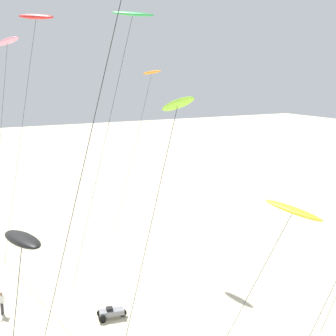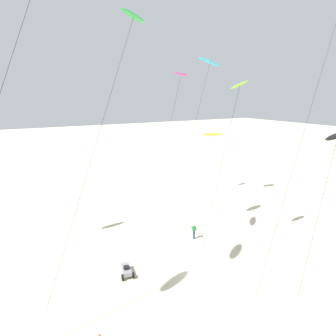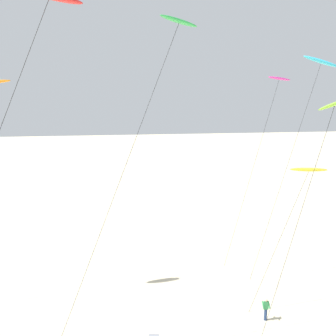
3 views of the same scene
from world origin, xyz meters
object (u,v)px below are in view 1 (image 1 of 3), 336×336
at_px(kite_lime, 176,109).
at_px(kite_green, 132,18).
at_px(kite_yellow, 292,211).
at_px(kite_pink, 7,43).
at_px(beach_buggy, 111,312).
at_px(kite_red, 36,18).
at_px(kite_flyer_nearest, 2,303).
at_px(kite_black, 22,240).
at_px(kite_orange, 151,74).

relative_size(kite_lime, kite_green, 0.78).
bearing_deg(kite_yellow, kite_pink, -160.04).
bearing_deg(kite_lime, beach_buggy, 176.30).
xyz_separation_m(kite_red, beach_buggy, (5.03, 3.03, -20.21)).
bearing_deg(kite_flyer_nearest, kite_pink, 159.60).
distance_m(kite_lime, kite_black, 8.76).
height_order(kite_lime, kite_black, kite_lime).
relative_size(kite_orange, beach_buggy, 8.18).
distance_m(kite_orange, kite_green, 15.03).
height_order(kite_pink, beach_buggy, kite_pink).
relative_size(kite_black, kite_green, 0.59).
height_order(kite_yellow, kite_green, kite_green).
relative_size(kite_flyer_nearest, beach_buggy, 0.79).
bearing_deg(kite_green, beach_buggy, -145.29).
bearing_deg(kite_black, kite_orange, 146.56).
bearing_deg(beach_buggy, kite_yellow, 20.99).
xyz_separation_m(kite_pink, kite_green, (13.32, 5.15, 0.87)).
bearing_deg(kite_flyer_nearest, beach_buggy, 58.31).
bearing_deg(kite_lime, kite_red, -171.62).
height_order(kite_orange, kite_green, kite_green).
xyz_separation_m(kite_black, beach_buggy, (-14.05, 7.99, -11.43)).
distance_m(kite_lime, kite_flyer_nearest, 21.73).
bearing_deg(kite_orange, kite_yellow, -9.21).
bearing_deg(kite_orange, kite_green, -30.08).
bearing_deg(kite_black, kite_yellow, 97.48).
bearing_deg(kite_lime, kite_orange, 157.02).
relative_size(kite_lime, kite_red, 0.77).
relative_size(kite_orange, kite_green, 0.83).
height_order(kite_lime, kite_red, kite_red).
relative_size(kite_green, kite_flyer_nearest, 12.46).
relative_size(kite_pink, kite_yellow, 1.83).
distance_m(kite_lime, kite_green, 10.43).
bearing_deg(kite_red, kite_yellow, 24.09).
relative_size(kite_pink, beach_buggy, 9.41).
relative_size(kite_black, beach_buggy, 5.81).
distance_m(kite_red, kite_black, 21.58).
relative_size(kite_yellow, kite_green, 0.53).
height_order(kite_lime, kite_yellow, kite_lime).
bearing_deg(kite_green, kite_black, -36.64).
distance_m(kite_pink, kite_green, 14.30).
xyz_separation_m(kite_yellow, kite_black, (1.67, -12.74, 1.29)).
bearing_deg(kite_lime, kite_pink, -171.73).
height_order(kite_green, beach_buggy, kite_green).
relative_size(kite_yellow, kite_black, 0.89).
distance_m(kite_flyer_nearest, beach_buggy, 7.92).
xyz_separation_m(kite_lime, kite_pink, (-22.40, -3.26, 3.90)).
distance_m(kite_yellow, kite_green, 14.83).
distance_m(kite_yellow, beach_buggy, 16.69).
xyz_separation_m(kite_orange, kite_lime, (21.77, -9.23, -1.42)).
bearing_deg(kite_red, kite_flyer_nearest, -76.70).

